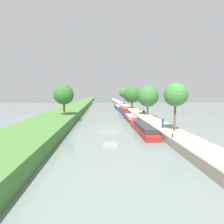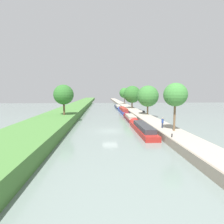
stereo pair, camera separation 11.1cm
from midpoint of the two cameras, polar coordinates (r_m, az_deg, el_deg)
ground_plane at (r=31.09m, az=-0.67°, el=-6.13°), size 160.00×160.00×0.00m
left_grassy_bank at (r=32.33m, az=-20.95°, el=-4.46°), size 7.98×260.00×1.78m
right_towpath at (r=32.72m, az=15.47°, el=-4.82°), size 3.77×260.00×1.02m
stone_quay at (r=32.12m, az=12.07°, el=-4.89°), size 0.25×260.00×1.07m
narrowboat_red at (r=31.17m, az=9.45°, el=-5.04°), size 2.14×13.80×2.13m
narrowboat_maroon at (r=44.76m, az=5.63°, el=-1.68°), size 2.14×10.85×2.03m
narrowboat_blue at (r=59.48m, az=3.44°, el=0.56°), size 1.94×17.10×2.20m
narrowboat_navy at (r=76.62m, az=1.74°, el=1.74°), size 1.89×14.50×1.82m
tree_rightbank_near at (r=27.61m, az=19.64°, el=5.20°), size 3.44×3.44×7.08m
tree_rightbank_midnear at (r=46.29m, az=11.38°, el=5.00°), size 5.40×5.40×7.40m
tree_rightbank_midfar at (r=64.25m, az=6.41°, el=5.63°), size 6.09×6.09×7.95m
tree_rightbank_far at (r=86.33m, az=3.95°, el=6.12°), size 4.94×4.94×7.78m
tree_leftbank_downstream at (r=39.86m, az=-15.30°, el=5.37°), size 4.30×4.30×6.57m
person_walking at (r=29.67m, az=15.86°, el=-3.26°), size 0.34×0.34×1.66m
mooring_bollard_near at (r=24.14m, az=18.66°, el=-7.12°), size 0.16×0.16×0.45m
mooring_bollard_far at (r=83.61m, az=2.58°, el=2.64°), size 0.16×0.16×0.45m
park_bench at (r=51.04m, az=10.07°, el=0.26°), size 0.44×1.50×0.47m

